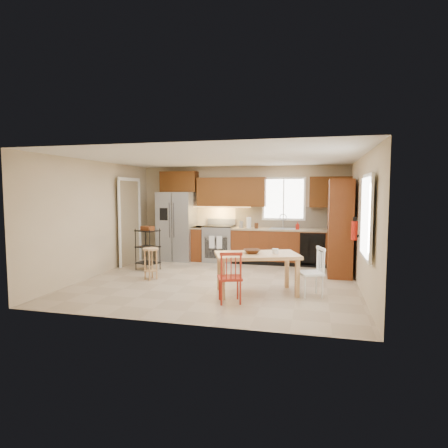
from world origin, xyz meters
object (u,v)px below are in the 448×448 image
Objects in this scene: fire_extinguisher at (354,231)px; pantry at (340,228)px; dining_table at (257,274)px; range_stove at (219,244)px; soap_bottle at (297,226)px; utility_cart at (148,249)px; refrigerator at (177,226)px; chair_white at (311,272)px; bar_stool at (151,264)px; chair_red at (230,277)px; table_jar at (275,252)px; table_bowl at (252,254)px.

pantry is at bearing 100.78° from fire_extinguisher.
dining_table is at bearing -154.24° from fire_extinguisher.
fire_extinguisher reaches higher than range_stove.
soap_bottle is 0.20× the size of utility_cart.
refrigerator is at bearing 112.79° from dining_table.
range_stove is 2.10m from soap_bottle.
chair_white is at bearing -107.56° from pantry.
dining_table is 2.21× the size of bar_stool.
fire_extinguisher is (4.33, -1.98, 0.19)m from refrigerator.
refrigerator is 2.12× the size of chair_red.
dining_table is at bearing -63.21° from range_stove.
utility_cart reaches higher than table_jar.
bar_stool is at bearing 146.90° from dining_table.
fire_extinguisher is (1.15, -1.95, 0.10)m from soap_bottle.
fire_extinguisher reaches higher than soap_bottle.
table_jar is at bearing 12.53° from table_bowl.
refrigerator is at bearing 167.38° from pantry.
refrigerator reaches higher than chair_red.
range_stove is 0.94× the size of utility_cart.
refrigerator is 3.77m from table_bowl.
bar_stool is at bearing -175.84° from fire_extinguisher.
refrigerator is 1.98× the size of range_stove.
range_stove is 3.19m from pantry.
bar_stool is (-2.32, 0.54, -0.03)m from dining_table.
range_stove is at bearing 2.99° from refrigerator.
fire_extinguisher is at bearing -64.81° from chair_white.
chair_white is at bearing 3.38° from bar_stool.
utility_cart is at bearing 133.00° from dining_table.
chair_white reaches higher than dining_table.
bar_stool is at bearing -82.95° from refrigerator.
soap_bottle is (2.03, -0.08, 0.54)m from range_stove.
table_jar is (0.41, 0.09, 0.03)m from table_bowl.
pantry is (4.13, -0.93, 0.14)m from refrigerator.
refrigerator reaches higher than utility_cart.
chair_white is at bearing -49.62° from range_stove.
table_bowl is at bearing -48.26° from refrigerator.
refrigerator is 1.24m from range_stove.
chair_red is 2.30m from bar_stool.
table_bowl is 2.53× the size of table_jar.
fire_extinguisher is at bearing -24.52° from refrigerator.
dining_table is at bearing -9.12° from utility_cart.
refrigerator is 15.58× the size of table_jar.
range_stove reaches higher than chair_red.
refrigerator reaches higher than dining_table.
utility_cart is (-0.49, 0.89, 0.16)m from bar_stool.
utility_cart is (-3.39, -1.35, -0.51)m from soap_bottle.
utility_cart is (-2.81, 1.43, 0.13)m from dining_table.
utility_cart is (-3.76, 1.38, 0.06)m from chair_white.
fire_extinguisher is 0.42× the size of chair_red.
fire_extinguisher is 0.37× the size of utility_cart.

